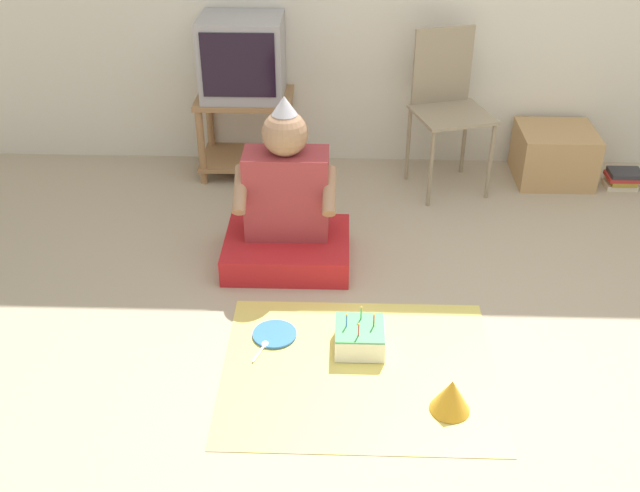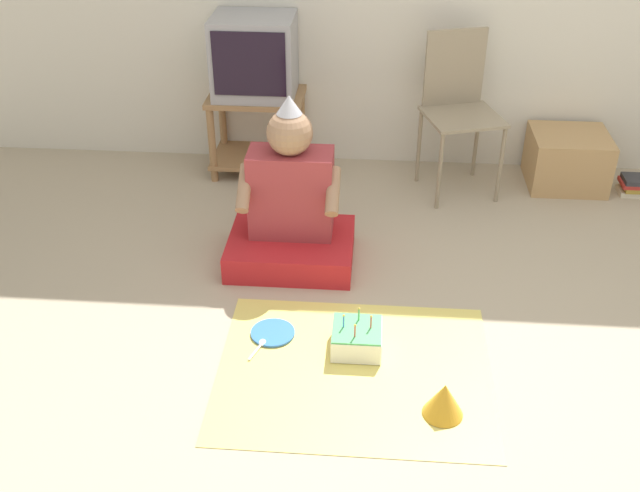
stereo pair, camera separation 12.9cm
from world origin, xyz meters
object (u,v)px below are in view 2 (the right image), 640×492
Objects in this scene: tv at (254,56)px; paper_plate at (273,333)px; cardboard_box_stack at (567,159)px; book_pile at (637,185)px; person_seated at (291,211)px; folding_chair at (459,101)px; party_hat_blue at (444,399)px; birthday_cake at (357,338)px.

tv reaches higher than paper_plate.
cardboard_box_stack reaches higher than book_pile.
person_seated reaches higher than cardboard_box_stack.
tv is at bearing 107.55° from person_seated.
paper_plate is at bearing -142.93° from book_pile.
tv reaches higher than folding_chair.
folding_chair reaches higher than cardboard_box_stack.
book_pile is at bearing 37.07° from paper_plate.
cardboard_box_stack is at bearing 165.28° from book_pile.
person_seated is 1.29m from party_hat_blue.
book_pile is at bearing -1.74° from folding_chair.
tv is 1.95m from birthday_cake.
paper_plate is at bearing -120.11° from folding_chair.
tv reaches higher than birthday_cake.
folding_chair reaches higher than person_seated.
cardboard_box_stack is 2.24m from paper_plate.
cardboard_box_stack is at bearing 31.73° from person_seated.
tv is 2.32× the size of book_pile.
paper_plate is at bearing -134.55° from cardboard_box_stack.
person_seated is 0.82m from birthday_cake.
person_seated is (0.32, -1.00, -0.45)m from tv.
folding_chair is at bearing 59.89° from paper_plate.
party_hat_blue is at bearing -123.00° from book_pile.
book_pile is at bearing 23.63° from person_seated.
folding_chair is at bearing 45.70° from person_seated.
birthday_cake is (-1.19, -1.66, -0.10)m from cardboard_box_stack.
book_pile is (0.40, -0.11, -0.10)m from cardboard_box_stack.
cardboard_box_stack reaches higher than birthday_cake.
paper_plate is (0.30, -1.63, -0.72)m from tv.
folding_chair is 1.27m from person_seated.
person_seated is at bearing 88.62° from paper_plate.
tv is 1.20m from folding_chair.
paper_plate is (-1.57, -1.59, -0.15)m from cardboard_box_stack.
person_seated is at bearing 117.03° from birthday_cake.
folding_chair is 4.32× the size of birthday_cake.
book_pile is 0.23× the size of person_seated.
folding_chair is 2.01m from party_hat_blue.
person_seated is at bearing -148.27° from cardboard_box_stack.
tv is at bearing 111.62° from birthday_cake.
folding_chair is 4.50× the size of book_pile.
cardboard_box_stack is 2.82× the size of party_hat_blue.
folding_chair is 1.19m from book_pile.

